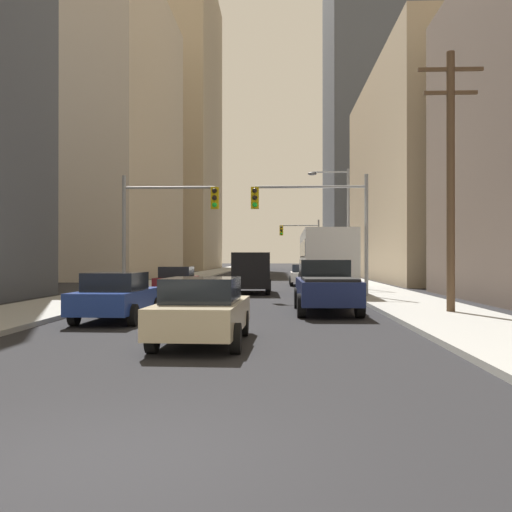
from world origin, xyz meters
TOP-DOWN VIEW (x-y plane):
  - ground_plane at (0.00, 0.00)m, footprint 400.00×400.00m
  - sidewalk_left at (-7.16, 50.00)m, footprint 3.75×160.00m
  - sidewalk_right at (7.16, 50.00)m, footprint 3.75×160.00m
  - city_bus at (4.24, 26.40)m, footprint 2.68×11.54m
  - pickup_truck_navy at (3.38, 15.24)m, footprint 2.20×5.41m
  - cargo_van_black at (0.14, 26.27)m, footprint 2.17×5.27m
  - sedan_beige at (-0.08, 7.56)m, footprint 1.96×4.26m
  - sedan_blue at (-3.40, 12.15)m, footprint 1.95×4.26m
  - sedan_maroon at (-3.67, 24.13)m, footprint 1.95×4.22m
  - sedan_white at (3.43, 35.09)m, footprint 1.95×4.22m
  - traffic_signal_near_left at (-3.83, 21.92)m, footprint 4.73×0.44m
  - traffic_signal_near_right at (3.41, 21.92)m, footprint 5.64×0.44m
  - traffic_signal_far_right at (4.08, 54.10)m, footprint 4.19×0.44m
  - utility_pole_right at (7.53, 14.17)m, footprint 2.20×0.28m
  - street_lamp_right at (5.56, 29.79)m, footprint 2.58×0.32m
  - building_left_mid_office at (-20.07, 51.94)m, footprint 19.61×25.44m
  - building_left_far_tower at (-21.93, 91.89)m, footprint 24.87×27.95m
  - building_right_mid_block at (21.79, 45.98)m, footprint 23.71×29.17m
  - building_right_far_highrise at (18.39, 91.55)m, footprint 16.60×22.69m

SIDE VIEW (x-z plane):
  - ground_plane at x=0.00m, z-range 0.00..0.00m
  - sidewalk_left at x=-7.16m, z-range 0.00..0.15m
  - sidewalk_right at x=7.16m, z-range 0.00..0.15m
  - sedan_beige at x=-0.08m, z-range 0.01..1.53m
  - sedan_blue at x=-3.40m, z-range 0.01..1.53m
  - sedan_maroon at x=-3.67m, z-range 0.01..1.53m
  - sedan_white at x=3.43m, z-range 0.01..1.53m
  - pickup_truck_navy at x=3.38m, z-range -0.02..1.88m
  - cargo_van_black at x=0.14m, z-range 0.16..2.42m
  - city_bus at x=4.24m, z-range 0.23..3.63m
  - traffic_signal_far_right at x=4.08m, z-range 1.06..7.06m
  - traffic_signal_near_left at x=-3.83m, z-range 1.09..7.09m
  - traffic_signal_near_right at x=3.41m, z-range 1.13..7.13m
  - street_lamp_right at x=5.56m, z-range 0.81..8.31m
  - utility_pole_right at x=7.53m, z-range 0.27..9.28m
  - building_right_mid_block at x=21.79m, z-range 0.00..18.58m
  - building_left_mid_office at x=-20.07m, z-range 0.00..29.54m
  - building_left_far_tower at x=-21.93m, z-range 0.00..49.67m
  - building_right_far_highrise at x=18.39m, z-range 0.00..51.15m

